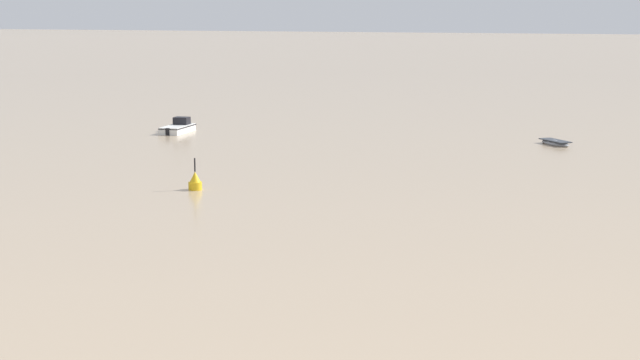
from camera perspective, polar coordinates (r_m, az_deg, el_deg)
motorboat_moored_1 at (r=100.54m, az=-7.65°, el=2.83°), size 1.99×5.48×2.04m
rowboat_moored_3 at (r=92.63m, az=12.80°, el=1.99°), size 3.23×3.63×0.57m
channel_buoy at (r=69.08m, az=-6.87°, el=-0.16°), size 0.90×0.90×2.30m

